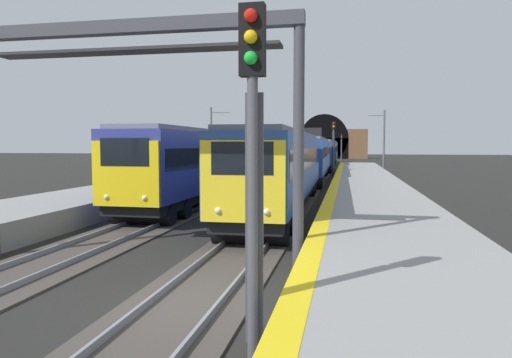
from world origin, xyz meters
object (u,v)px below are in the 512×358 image
(catenary_mast_near, at_px, (212,140))
(overhead_signal_gantry, at_px, (133,79))
(railway_signal_far, at_px, (341,144))
(catenary_mast_far, at_px, (384,141))
(train_adjacent_platform, at_px, (244,157))
(railway_signal_near, at_px, (253,150))
(railway_signal_mid, at_px, (333,146))
(train_main_approaching, at_px, (319,154))

(catenary_mast_near, bearing_deg, overhead_signal_gantry, -166.38)
(railway_signal_far, xyz_separation_m, catenary_mast_far, (-48.58, -5.35, 0.28))
(train_adjacent_platform, bearing_deg, railway_signal_near, 13.56)
(overhead_signal_gantry, bearing_deg, catenary_mast_far, -12.63)
(railway_signal_near, height_order, railway_signal_far, railway_signal_far)
(railway_signal_mid, bearing_deg, train_main_approaching, -163.58)
(train_adjacent_platform, bearing_deg, train_main_approaching, 163.74)
(catenary_mast_near, bearing_deg, railway_signal_far, -14.99)
(overhead_signal_gantry, bearing_deg, railway_signal_near, -139.01)
(overhead_signal_gantry, distance_m, catenary_mast_far, 44.04)
(railway_signal_near, height_order, catenary_mast_near, catenary_mast_near)
(train_adjacent_platform, bearing_deg, overhead_signal_gantry, 6.45)
(train_main_approaching, distance_m, train_adjacent_platform, 16.80)
(railway_signal_near, xyz_separation_m, catenary_mast_far, (47.88, -5.35, 0.46))
(train_main_approaching, height_order, catenary_mast_near, catenary_mast_near)
(train_main_approaching, xyz_separation_m, railway_signal_mid, (-6.16, -1.82, 0.99))
(railway_signal_near, relative_size, railway_signal_far, 0.94)
(train_adjacent_platform, relative_size, catenary_mast_near, 5.30)
(train_adjacent_platform, distance_m, railway_signal_mid, 12.01)
(train_main_approaching, distance_m, catenary_mast_near, 12.24)
(railway_signal_mid, bearing_deg, railway_signal_far, -180.00)
(railway_signal_far, bearing_deg, catenary_mast_far, 6.28)
(train_adjacent_platform, xyz_separation_m, railway_signal_near, (-29.65, -6.73, 0.89))
(train_main_approaching, bearing_deg, train_adjacent_platform, -17.73)
(railway_signal_far, distance_m, overhead_signal_gantry, 91.66)
(train_main_approaching, bearing_deg, railway_signal_near, 1.57)
(railway_signal_mid, relative_size, catenary_mast_near, 0.74)
(train_adjacent_platform, bearing_deg, railway_signal_mid, 146.56)
(train_main_approaching, height_order, overhead_signal_gantry, overhead_signal_gantry)
(railway_signal_near, distance_m, catenary_mast_far, 48.18)
(railway_signal_far, relative_size, overhead_signal_gantry, 0.62)
(railway_signal_mid, height_order, overhead_signal_gantry, overhead_signal_gantry)
(railway_signal_mid, height_order, railway_signal_far, railway_signal_far)
(train_adjacent_platform, bearing_deg, catenary_mast_far, 147.22)
(train_adjacent_platform, bearing_deg, catenary_mast_near, -153.65)
(railway_signal_mid, bearing_deg, catenary_mast_far, 147.26)
(railway_signal_far, xyz_separation_m, overhead_signal_gantry, (-91.54, 4.27, 1.65))
(train_main_approaching, relative_size, overhead_signal_gantry, 8.50)
(railway_signal_near, height_order, overhead_signal_gantry, overhead_signal_gantry)
(railway_signal_mid, distance_m, overhead_signal_gantry, 34.95)
(railway_signal_mid, xyz_separation_m, catenary_mast_far, (8.32, -5.35, 0.45))
(train_adjacent_platform, height_order, railway_signal_far, railway_signal_far)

